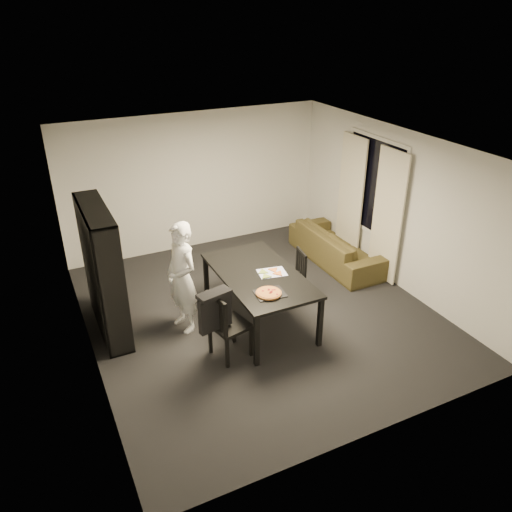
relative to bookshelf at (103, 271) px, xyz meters
name	(u,v)px	position (x,y,z in m)	size (l,w,h in m)	color
room	(260,237)	(2.16, -0.60, 0.35)	(5.01, 5.51, 2.61)	black
window_pane	(374,186)	(4.64, 0.00, 0.55)	(0.02, 1.40, 1.60)	black
window_frame	(374,186)	(4.64, 0.00, 0.55)	(0.03, 1.52, 1.72)	white
curtain_left	(387,217)	(4.56, -0.52, 0.20)	(0.03, 0.70, 2.25)	beige
curtain_right	(351,197)	(4.56, 0.52, 0.20)	(0.03, 0.70, 2.25)	beige
bookshelf	(103,271)	(0.00, 0.00, 0.00)	(0.35, 1.50, 1.90)	black
dining_table	(259,278)	(2.05, -0.79, -0.21)	(1.08, 1.95, 0.81)	black
chair_left	(224,322)	(1.26, -1.37, -0.38)	(0.55, 0.55, 1.00)	black
chair_right	(295,272)	(2.85, -0.47, -0.47)	(0.45, 0.45, 0.84)	black
draped_jacket	(215,309)	(1.12, -1.40, -0.13)	(0.47, 0.28, 0.55)	black
person	(182,278)	(1.00, -0.46, -0.12)	(0.61, 0.40, 1.67)	white
baking_tray	(270,293)	(1.94, -1.36, -0.13)	(0.40, 0.32, 0.01)	black
pepperoni_pizza	(269,293)	(1.91, -1.37, -0.11)	(0.35, 0.35, 0.03)	#975A2B
kitchen_towel	(272,273)	(2.23, -0.86, -0.13)	(0.40, 0.30, 0.01)	white
pizza_slices	(270,273)	(2.19, -0.86, -0.12)	(0.37, 0.31, 0.01)	gold
sofa	(337,246)	(4.20, 0.33, -0.64)	(2.12, 0.83, 0.62)	#3C2D18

